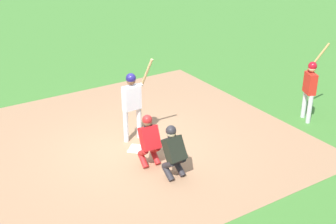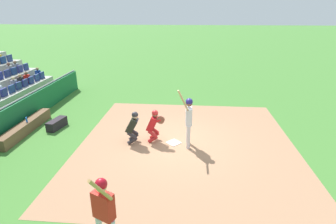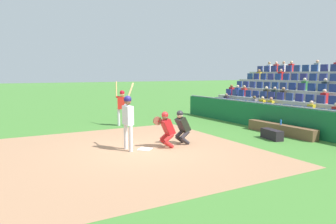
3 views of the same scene
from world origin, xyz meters
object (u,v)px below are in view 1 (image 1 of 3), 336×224
object	(u,v)px
catcher_crouching	(149,137)
on_deck_batter	(310,84)
home_plate_marker	(138,149)
home_plate_umpire	(173,150)
batter_at_plate	(132,99)

from	to	relation	value
catcher_crouching	on_deck_batter	distance (m)	5.06
home_plate_marker	catcher_crouching	bearing A→B (deg)	-98.28
home_plate_umpire	catcher_crouching	bearing A→B (deg)	103.11
home_plate_marker	batter_at_plate	size ratio (longest dim) A/B	0.19
home_plate_marker	home_plate_umpire	distance (m)	1.67
catcher_crouching	home_plate_marker	bearing A→B (deg)	81.72
catcher_crouching	on_deck_batter	world-z (taller)	on_deck_batter
home_plate_marker	home_plate_umpire	size ratio (longest dim) A/B	0.35
home_plate_marker	on_deck_batter	world-z (taller)	on_deck_batter
home_plate_marker	home_plate_umpire	xyz separation A→B (m)	(0.07, -1.52, 0.67)
home_plate_umpire	home_plate_marker	bearing A→B (deg)	92.48
batter_at_plate	home_plate_marker	bearing A→B (deg)	-108.71
home_plate_marker	on_deck_batter	distance (m)	5.17
home_plate_marker	batter_at_plate	world-z (taller)	batter_at_plate
catcher_crouching	on_deck_batter	xyz separation A→B (m)	(5.04, -0.36, 0.37)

